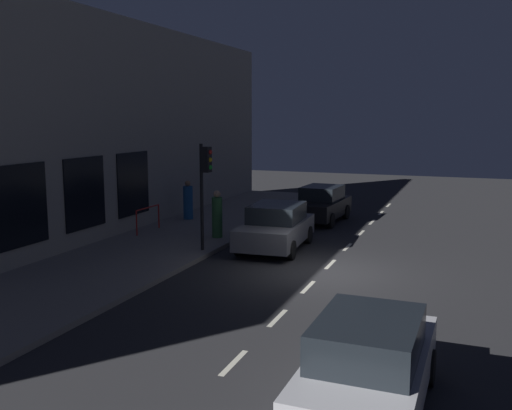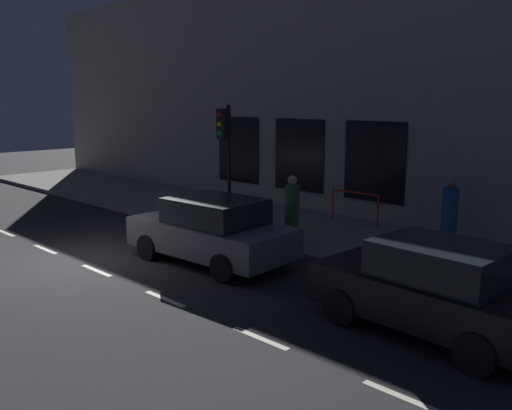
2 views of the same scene
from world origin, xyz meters
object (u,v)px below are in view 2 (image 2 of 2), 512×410
Objects in this scene: pedestrian_0 at (449,213)px; pedestrian_1 at (292,211)px; parked_car_1 at (212,230)px; traffic_light at (225,141)px; parked_car_0 at (432,288)px.

pedestrian_1 reaches higher than pedestrian_0.
pedestrian_0 reaches higher than parked_car_1.
pedestrian_1 is (0.51, -2.03, -1.79)m from traffic_light.
parked_car_0 is (-2.12, -7.30, -1.96)m from traffic_light.
pedestrian_1 is at bearing -75.88° from traffic_light.
parked_car_0 is 2.34× the size of pedestrian_0.
pedestrian_1 is at bearing -88.25° from pedestrian_0.
pedestrian_1 is at bearing 66.66° from parked_car_0.
traffic_light is 3.19m from parked_car_1.
pedestrian_1 reaches higher than parked_car_0.
traffic_light reaches higher than parked_car_0.
parked_car_1 is at bearing -140.50° from traffic_light.
pedestrian_1 is at bearing -13.06° from parked_car_1.
traffic_light is 2.03× the size of pedestrian_1.
pedestrian_1 is (-2.81, 3.06, 0.04)m from pedestrian_0.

